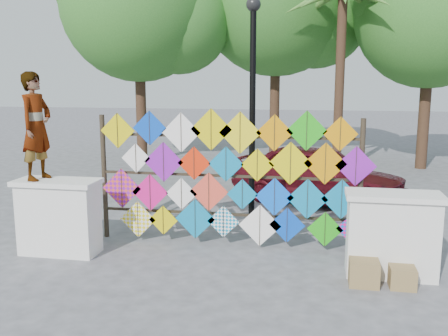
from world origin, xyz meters
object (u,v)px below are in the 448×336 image
at_px(kite_rack, 232,178).
at_px(vendor_woman, 36,126).
at_px(lamppost, 253,92).
at_px(sedan, 318,174).

distance_m(kite_rack, vendor_woman, 3.38).
bearing_deg(kite_rack, vendor_woman, -163.43).
bearing_deg(vendor_woman, kite_rack, -65.94).
height_order(vendor_woman, lamppost, lamppost).
bearing_deg(kite_rack, sedan, 66.33).
relative_size(kite_rack, lamppost, 1.10).
height_order(kite_rack, vendor_woman, vendor_woman).
bearing_deg(vendor_woman, lamppost, -48.88).
xyz_separation_m(kite_rack, vendor_woman, (-3.11, -0.93, 0.94)).
relative_size(sedan, lamppost, 0.92).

